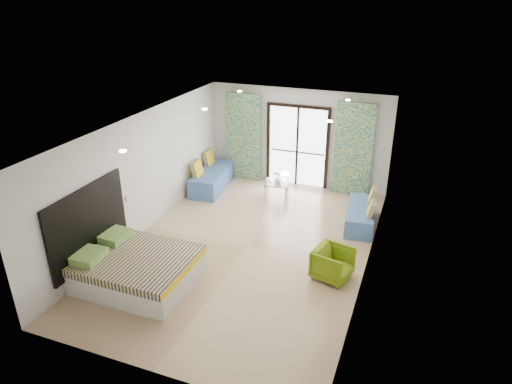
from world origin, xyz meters
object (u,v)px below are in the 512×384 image
(daybed_left, at_px, (212,178))
(coffee_table, at_px, (277,184))
(armchair, at_px, (333,262))
(daybed_right, at_px, (361,215))
(bed, at_px, (137,268))

(daybed_left, distance_m, coffee_table, 1.88)
(coffee_table, distance_m, armchair, 3.84)
(daybed_right, bearing_deg, coffee_table, 155.55)
(bed, height_order, daybed_left, daybed_left)
(bed, height_order, coffee_table, coffee_table)
(bed, distance_m, armchair, 3.72)
(bed, xyz_separation_m, daybed_left, (-0.64, 4.54, -0.01))
(daybed_right, xyz_separation_m, coffee_table, (-2.36, 0.80, 0.12))
(daybed_left, xyz_separation_m, armchair, (4.06, -3.08, 0.06))
(daybed_right, distance_m, coffee_table, 2.49)
(daybed_left, bearing_deg, armchair, -43.43)
(daybed_right, relative_size, armchair, 2.44)
(coffee_table, bearing_deg, daybed_left, -177.48)
(coffee_table, xyz_separation_m, armchair, (2.18, -3.16, -0.02))
(bed, bearing_deg, armchair, 23.09)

